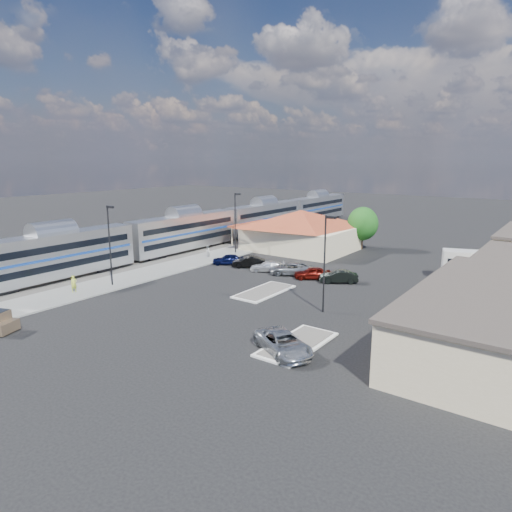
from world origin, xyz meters
The scene contains 22 objects.
ground centered at (0.00, 0.00, 0.00)m, with size 280.00×280.00×0.00m, color black.
railbed centered at (-21.00, 8.00, 0.06)m, with size 16.00×100.00×0.12m, color #4C4944.
platform centered at (-12.00, 6.00, 0.09)m, with size 5.50×92.00×0.18m, color gray.
passenger_train centered at (-18.00, 12.52, 2.87)m, with size 3.00×104.00×5.55m.
freight_cars centered at (-24.00, 0.76, 1.93)m, with size 2.80×46.00×4.00m.
station_depot centered at (-4.56, 24.00, 3.13)m, with size 18.35×12.24×6.20m.
traffic_island_south centered at (4.00, 2.00, 0.10)m, with size 3.30×7.50×0.21m.
traffic_island_north centered at (14.00, -8.00, 0.10)m, with size 3.30×7.50×0.21m.
lamp_plat_s centered at (-10.90, -6.00, 5.34)m, with size 1.08×0.25×9.00m.
lamp_plat_n centered at (-10.90, 16.00, 5.34)m, with size 1.08×0.25×9.00m.
lamp_lot centered at (12.10, 0.00, 5.34)m, with size 1.08×0.25×9.00m.
tree_depot centered at (3.00, 30.00, 4.02)m, with size 4.71×4.71×6.63m.
suv centered at (13.91, -9.85, 0.78)m, with size 2.60×5.63×1.57m, color #ACB0B4.
coach_bus centered at (22.98, 20.43, 2.03)m, with size 11.19×5.65×3.53m.
person_a centered at (-11.91, -10.09, 1.09)m, with size 0.66×0.43×1.81m, color #C8D843.
person_b centered at (-12.17, 11.07, 1.05)m, with size 0.84×0.66×1.73m, color silver.
parked_car_a centered at (-7.34, 9.78, 0.71)m, with size 1.67×4.14×1.41m, color #0C113C.
parked_car_b centered at (-4.14, 10.08, 0.71)m, with size 1.50×4.30×1.42m, color black.
parked_car_c centered at (-0.94, 9.78, 0.64)m, with size 1.78×4.38×1.27m, color silver.
parked_car_d centered at (2.26, 10.08, 0.73)m, with size 2.43×5.28×1.47m, color gray.
parked_car_e centered at (5.46, 9.78, 0.73)m, with size 1.72×4.27×1.46m, color #66110B.
parked_car_f centered at (8.66, 10.08, 0.72)m, with size 1.52×4.34×1.43m, color black.
Camera 1 is at (30.52, -36.19, 13.98)m, focal length 32.00 mm.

